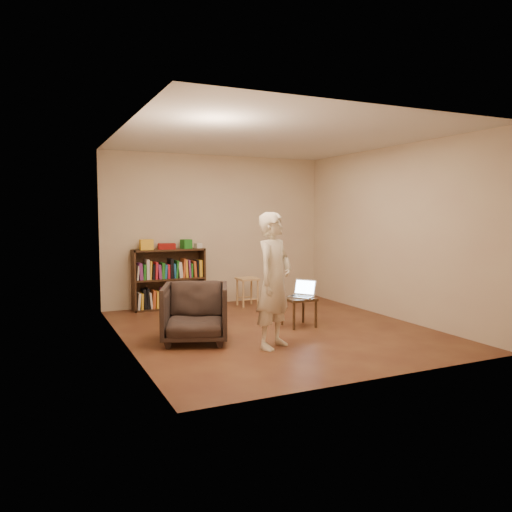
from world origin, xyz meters
name	(u,v)px	position (x,y,z in m)	size (l,w,h in m)	color
floor	(274,329)	(0.00, 0.00, 0.00)	(4.50, 4.50, 0.00)	#462016
ceiling	(274,138)	(0.00, 0.00, 2.60)	(4.50, 4.50, 0.00)	silver
wall_back	(217,230)	(0.00, 2.25, 1.30)	(4.00, 4.00, 0.00)	beige
wall_left	(124,238)	(-2.00, 0.00, 1.30)	(4.50, 4.50, 0.00)	beige
wall_right	(391,233)	(2.00, 0.00, 1.30)	(4.50, 4.50, 0.00)	beige
bookshelf	(169,282)	(-0.91, 2.09, 0.44)	(1.20, 0.30, 1.00)	black
box_yellow	(146,245)	(-1.28, 2.06, 1.08)	(0.21, 0.15, 0.17)	yellow
red_cloth	(167,246)	(-0.95, 2.08, 1.05)	(0.28, 0.21, 0.09)	maroon
box_green	(186,244)	(-0.61, 2.09, 1.08)	(0.15, 0.15, 0.15)	#1E701E
box_white	(198,246)	(-0.39, 2.09, 1.04)	(0.10, 0.10, 0.08)	silver
stool	(247,283)	(0.36, 1.73, 0.40)	(0.34, 0.34, 0.49)	tan
armchair	(195,313)	(-1.19, -0.19, 0.37)	(0.79, 0.81, 0.74)	#2E211E
side_table	(299,302)	(0.41, 0.03, 0.34)	(0.40, 0.40, 0.41)	black
laptop	(303,293)	(0.49, 0.06, 0.47)	(0.43, 0.43, 0.24)	silver
person	(274,280)	(-0.41, -0.82, 0.81)	(0.59, 0.39, 1.61)	beige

